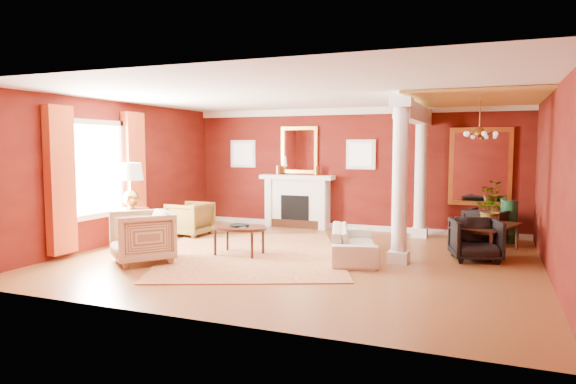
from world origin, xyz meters
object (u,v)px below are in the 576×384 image
at_px(armchair_stripe, 142,234).
at_px(dining_table, 488,231).
at_px(sofa, 354,237).
at_px(side_table, 131,190).
at_px(armchair_leopard, 190,217).
at_px(coffee_table, 239,229).

bearing_deg(armchair_stripe, dining_table, 69.32).
height_order(sofa, armchair_stripe, armchair_stripe).
xyz_separation_m(side_table, dining_table, (6.48, 2.03, -0.73)).
height_order(armchair_leopard, coffee_table, armchair_leopard).
bearing_deg(side_table, armchair_stripe, -44.44).
bearing_deg(coffee_table, armchair_leopard, 144.15).
relative_size(armchair_leopard, armchair_stripe, 0.86).
xyz_separation_m(armchair_leopard, armchair_stripe, (0.67, -2.55, 0.07)).
height_order(sofa, side_table, side_table).
distance_m(armchair_stripe, coffee_table, 1.71).
relative_size(armchair_stripe, coffee_table, 0.92).
relative_size(sofa, armchair_leopard, 2.31).
distance_m(sofa, armchair_stripe, 3.70).
height_order(armchair_stripe, coffee_table, armchair_stripe).
relative_size(side_table, dining_table, 1.11).
xyz_separation_m(coffee_table, side_table, (-2.27, -0.17, 0.66)).
relative_size(armchair_leopard, coffee_table, 0.79).
distance_m(sofa, coffee_table, 2.08).
bearing_deg(dining_table, sofa, 140.08).
height_order(armchair_leopard, dining_table, dining_table).
xyz_separation_m(armchair_leopard, side_table, (-0.31, -1.59, 0.73)).
distance_m(armchair_stripe, side_table, 1.53).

